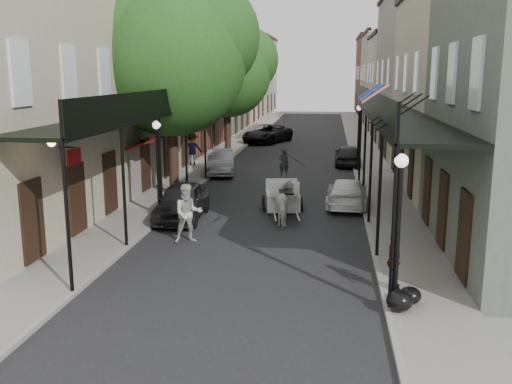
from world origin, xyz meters
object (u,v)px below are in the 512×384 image
(lamppost_right_far, at_px, (359,136))
(car_left_far, at_px, (267,134))
(tree_near, at_px, (180,53))
(horse, at_px, (286,203))
(lamppost_left, at_px, (158,167))
(tree_far, at_px, (233,69))
(lamppost_right_near, at_px, (398,230))
(pedestrian_walking, at_px, (188,213))
(car_right_far, at_px, (348,155))
(pedestrian_sidewalk_left, at_px, (192,149))
(car_left_mid, at_px, (221,162))
(carriage, at_px, (282,184))
(car_right_near, at_px, (347,193))
(car_left_near, at_px, (182,201))
(pedestrian_sidewalk_right, at_px, (394,261))

(lamppost_right_far, bearing_deg, car_left_far, 117.09)
(tree_near, distance_m, horse, 8.76)
(lamppost_left, height_order, car_left_far, lamppost_left)
(tree_far, bearing_deg, lamppost_right_far, -36.51)
(tree_near, relative_size, lamppost_right_near, 2.60)
(lamppost_right_near, bearing_deg, lamppost_right_far, 90.00)
(pedestrian_walking, distance_m, car_right_far, 18.01)
(pedestrian_sidewalk_left, relative_size, car_right_far, 0.51)
(horse, distance_m, car_left_mid, 11.19)
(lamppost_left, height_order, car_right_far, lamppost_left)
(horse, bearing_deg, pedestrian_sidewalk_left, -70.46)
(pedestrian_sidewalk_left, xyz_separation_m, car_left_mid, (2.20, -2.30, -0.41))
(horse, distance_m, car_right_far, 14.41)
(horse, xyz_separation_m, pedestrian_walking, (-3.08, -2.90, 0.21))
(carriage, bearing_deg, car_left_mid, 109.33)
(lamppost_left, bearing_deg, car_right_near, 22.17)
(car_left_far, relative_size, car_right_far, 1.37)
(car_left_near, bearing_deg, car_right_near, 22.83)
(tree_near, relative_size, tree_far, 1.12)
(tree_far, distance_m, lamppost_right_far, 11.05)
(lamppost_right_far, height_order, car_left_near, lamppost_right_far)
(lamppost_right_near, bearing_deg, pedestrian_sidewalk_left, 115.84)
(car_left_near, height_order, car_right_far, car_left_near)
(lamppost_right_near, relative_size, car_left_mid, 0.89)
(pedestrian_sidewalk_left, bearing_deg, car_left_mid, 119.01)
(lamppost_left, relative_size, pedestrian_sidewalk_left, 1.90)
(lamppost_left, height_order, lamppost_right_far, same)
(car_left_far, bearing_deg, car_left_mid, -72.33)
(pedestrian_sidewalk_right, bearing_deg, car_left_mid, 28.12)
(car_left_near, bearing_deg, lamppost_left, 178.54)
(car_left_mid, xyz_separation_m, car_left_far, (1.00, 14.95, 0.05))
(tree_near, distance_m, car_right_near, 9.58)
(carriage, height_order, car_right_far, carriage)
(car_left_mid, bearing_deg, car_right_near, -56.62)
(pedestrian_sidewalk_right, bearing_deg, car_left_far, 15.40)
(car_left_mid, bearing_deg, lamppost_left, -103.29)
(car_left_far, relative_size, car_right_near, 1.29)
(carriage, bearing_deg, pedestrian_walking, -125.49)
(car_left_near, bearing_deg, tree_near, 101.56)
(pedestrian_sidewalk_left, bearing_deg, carriage, 107.36)
(horse, relative_size, pedestrian_sidewalk_left, 0.96)
(pedestrian_sidewalk_right, relative_size, car_left_far, 0.28)
(horse, height_order, car_left_far, horse)
(carriage, distance_m, car_right_near, 2.84)
(car_right_far, bearing_deg, car_left_mid, 28.88)
(lamppost_right_near, distance_m, lamppost_right_far, 20.00)
(tree_far, height_order, lamppost_right_near, tree_far)
(tree_near, xyz_separation_m, car_left_near, (1.01, -4.17, -5.77))
(lamppost_left, bearing_deg, carriage, 26.81)
(lamppost_left, xyz_separation_m, lamppost_right_far, (8.20, 12.00, 0.00))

